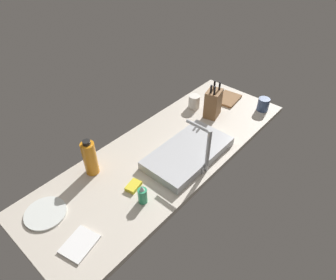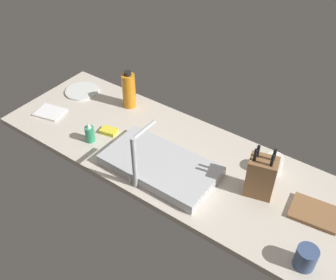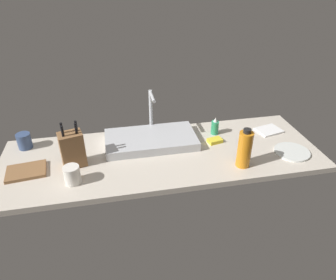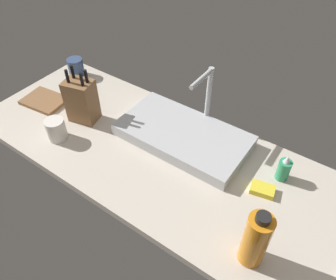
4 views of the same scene
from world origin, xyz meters
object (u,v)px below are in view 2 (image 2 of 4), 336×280
faucet (137,156)px  coffee_mug (274,165)px  water_bottle (129,90)px  ceramic_cup (306,258)px  sink_basin (160,165)px  cutting_board (314,213)px  knife_block (261,176)px  dish_sponge (109,131)px  dinner_plate (82,91)px  soap_bottle (90,133)px  dish_towel (50,112)px

faucet → coffee_mug: faucet is taller
water_bottle → ceramic_cup: 133.12cm
sink_basin → cutting_board: (-72.43, -17.09, -1.79)cm
knife_block → dish_sponge: bearing=-9.5°
water_bottle → dinner_plate: 36.96cm
coffee_mug → dish_sponge: coffee_mug is taller
faucet → soap_bottle: 44.02cm
water_bottle → sink_basin: bearing=144.8°
soap_bottle → dinner_plate: size_ratio=0.56×
water_bottle → ceramic_cup: bearing=160.6°
faucet → coffee_mug: bearing=-137.8°
sink_basin → dish_sponge: size_ratio=6.34×
faucet → dish_sponge: (37.67, -20.34, -16.71)cm
dish_towel → coffee_mug: coffee_mug is taller
soap_bottle → coffee_mug: 96.74cm
water_bottle → dish_towel: (33.73, 33.79, -10.45)cm
dish_sponge → cutting_board: bearing=-174.8°
dinner_plate → coffee_mug: size_ratio=2.12×
soap_bottle → dinner_plate: (38.88, -31.72, -4.45)cm
knife_block → dish_towel: size_ratio=1.65×
soap_bottle → faucet: bearing=166.9°
knife_block → dinner_plate: 130.15cm
soap_bottle → coffee_mug: (-90.15, -35.07, -0.06)cm
dinner_plate → dish_sponge: size_ratio=2.35×
dinner_plate → coffee_mug: (-129.03, -3.35, 4.39)cm
dinner_plate → ceramic_cup: 164.84cm
water_bottle → coffee_mug: 94.36cm
water_bottle → dinner_plate: size_ratio=1.11×
soap_bottle → cutting_board: bearing=-169.7°
knife_block → water_bottle: knife_block is taller
water_bottle → coffee_mug: (-94.12, 2.83, -6.06)cm
faucet → sink_basin: bearing=-102.0°
faucet → dish_sponge: faucet is taller
faucet → dinner_plate: size_ratio=1.41×
knife_block → dinner_plate: (129.10, -13.26, -9.92)cm
water_bottle → dish_towel: 48.88cm
cutting_board → coffee_mug: coffee_mug is taller
dinner_plate → ceramic_cup: ceramic_cup is taller
cutting_board → dish_sponge: 113.48cm
dinner_plate → faucet: bearing=152.7°
knife_block → soap_bottle: knife_block is taller
cutting_board → soap_bottle: soap_bottle is taller
sink_basin → ceramic_cup: size_ratio=5.83×
dinner_plate → dish_sponge: bearing=153.6°
faucet → ceramic_cup: faucet is taller
dish_sponge → knife_block: bearing=-174.9°
soap_bottle → dish_sponge: 11.93cm
knife_block → water_bottle: (94.19, -19.43, 0.53)cm
faucet → water_bottle: faucet is taller
sink_basin → coffee_mug: coffee_mug is taller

